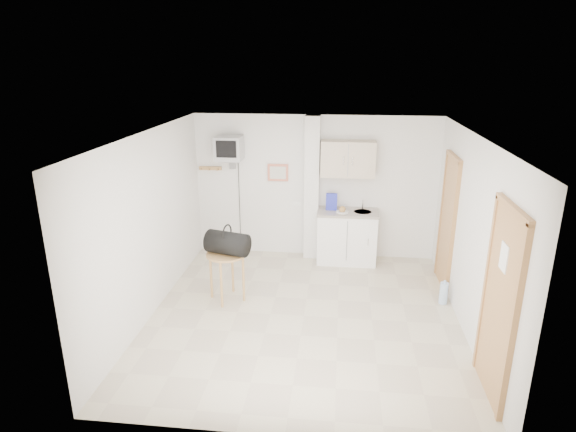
# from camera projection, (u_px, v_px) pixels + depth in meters

# --- Properties ---
(ground) EXTENTS (4.50, 4.50, 0.00)m
(ground) POSITION_uv_depth(u_px,v_px,m) (304.00, 316.00, 6.66)
(ground) COLOR beige
(ground) RESTS_ON ground
(room_envelope) EXTENTS (4.24, 4.54, 2.55)m
(room_envelope) POSITION_uv_depth(u_px,v_px,m) (324.00, 209.00, 6.23)
(room_envelope) COLOR white
(room_envelope) RESTS_ON ground
(kitchenette) EXTENTS (1.03, 0.58, 2.10)m
(kitchenette) POSITION_uv_depth(u_px,v_px,m) (347.00, 217.00, 8.23)
(kitchenette) COLOR white
(kitchenette) RESTS_ON ground
(crt_television) EXTENTS (0.44, 0.45, 2.15)m
(crt_television) POSITION_uv_depth(u_px,v_px,m) (229.00, 149.00, 8.11)
(crt_television) COLOR slate
(crt_television) RESTS_ON ground
(round_table) EXTENTS (0.58, 0.58, 0.73)m
(round_table) POSITION_uv_depth(u_px,v_px,m) (226.00, 260.00, 6.93)
(round_table) COLOR #B5894A
(round_table) RESTS_ON ground
(duffel_bag) EXTENTS (0.67, 0.48, 0.45)m
(duffel_bag) POSITION_uv_depth(u_px,v_px,m) (227.00, 243.00, 6.82)
(duffel_bag) COLOR black
(duffel_bag) RESTS_ON round_table
(water_bottle) EXTENTS (0.12, 0.12, 0.36)m
(water_bottle) POSITION_uv_depth(u_px,v_px,m) (444.00, 293.00, 6.95)
(water_bottle) COLOR #AECBEE
(water_bottle) RESTS_ON ground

